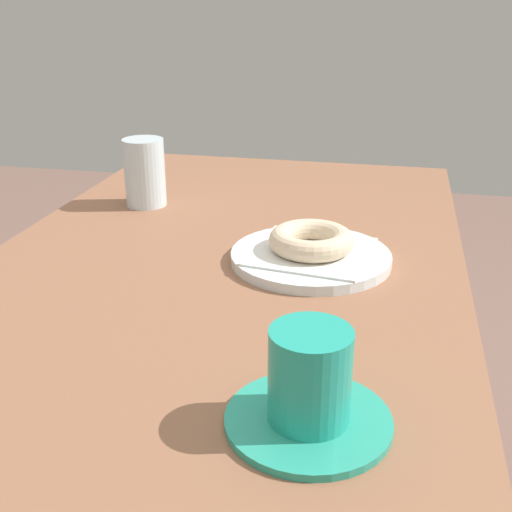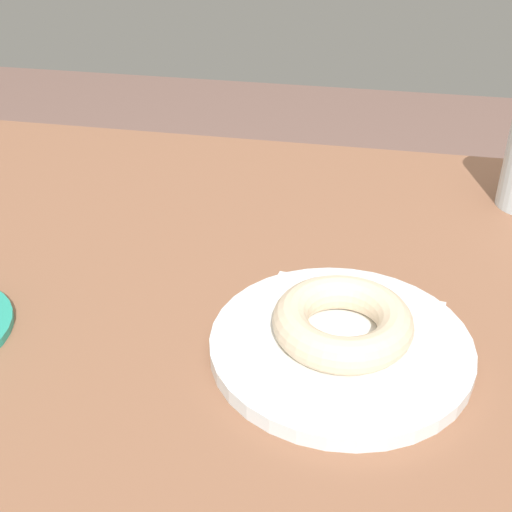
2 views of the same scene
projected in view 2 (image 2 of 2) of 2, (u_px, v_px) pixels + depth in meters
table at (294, 368)px, 0.71m from camera, size 1.17×0.64×0.76m
plate_sugar_ring at (340, 346)px, 0.53m from camera, size 0.21×0.21×0.01m
napkin_sugar_ring at (341, 338)px, 0.53m from camera, size 0.17×0.17×0.00m
donut_sugar_ring at (343, 322)px, 0.52m from camera, size 0.11×0.11×0.03m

